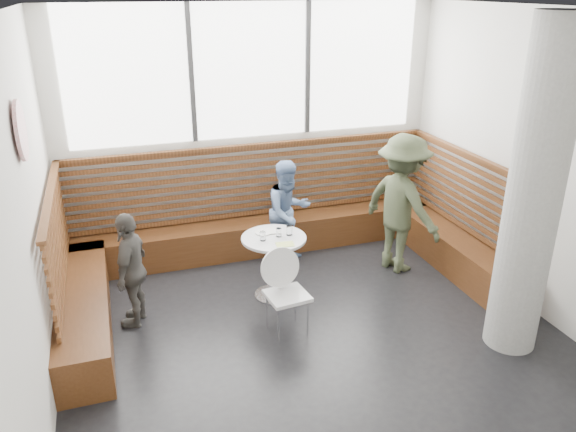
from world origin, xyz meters
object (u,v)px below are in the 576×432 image
object	(u,v)px
cafe_chair	(285,285)
adult_man	(402,204)
concrete_column	(534,195)
child_back	(288,212)
cafe_table	(274,254)
child_left	(132,269)

from	to	relation	value
cafe_chair	adult_man	xyz separation A→B (m)	(1.80, 0.87, 0.35)
concrete_column	adult_man	bearing A→B (deg)	99.47
child_back	concrete_column	bearing A→B (deg)	-74.73
cafe_table	child_back	distance (m)	0.96
child_back	cafe_table	bearing A→B (deg)	-135.39
adult_man	child_left	world-z (taller)	adult_man
concrete_column	child_back	bearing A→B (deg)	122.41
cafe_chair	cafe_table	bearing A→B (deg)	75.95
cafe_chair	child_back	world-z (taller)	child_back
cafe_chair	child_left	bearing A→B (deg)	150.09
cafe_table	cafe_chair	distance (m)	0.69
adult_man	child_back	size ratio (longest dim) A/B	1.29
child_back	adult_man	bearing A→B (deg)	-44.48
adult_man	concrete_column	bearing A→B (deg)	170.44
concrete_column	child_left	distance (m)	4.03
concrete_column	cafe_chair	bearing A→B (deg)	155.98
concrete_column	child_left	xyz separation A→B (m)	(-3.58, 1.57, -0.97)
concrete_column	cafe_chair	distance (m)	2.54
cafe_chair	child_back	size ratio (longest dim) A/B	0.66
cafe_table	adult_man	xyz separation A→B (m)	(1.71, 0.19, 0.34)
cafe_chair	adult_man	distance (m)	2.03
cafe_table	child_left	xyz separation A→B (m)	(-1.57, -0.05, 0.09)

